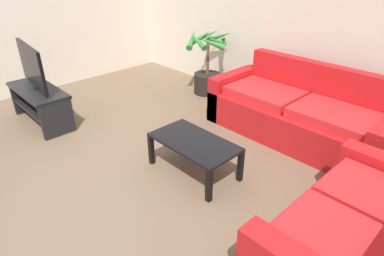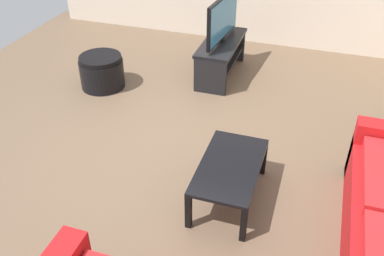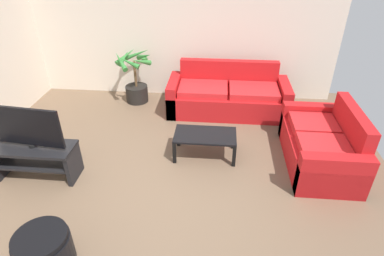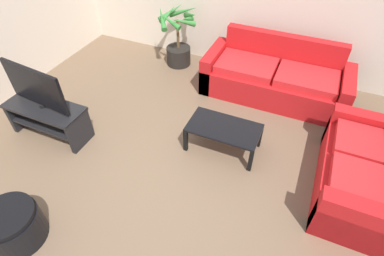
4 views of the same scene
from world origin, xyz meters
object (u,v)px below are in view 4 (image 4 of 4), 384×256
object	(u,v)px
ottoman	(13,226)
couch_main	(275,79)
couch_loveseat	(366,175)
coffee_table	(224,130)
potted_palm	(178,42)
tv_stand	(48,116)
tv	(35,87)

from	to	relation	value
ottoman	couch_main	bearing A→B (deg)	62.26
couch_loveseat	ottoman	distance (m)	3.81
coffee_table	couch_main	bearing A→B (deg)	76.79
potted_palm	couch_loveseat	bearing A→B (deg)	-29.20
tv_stand	potted_palm	distance (m)	2.58
couch_loveseat	potted_palm	size ratio (longest dim) A/B	1.52
couch_loveseat	potted_palm	world-z (taller)	potted_palm
tv_stand	tv	distance (m)	0.48
couch_loveseat	ottoman	size ratio (longest dim) A/B	2.81
couch_main	tv	bearing A→B (deg)	-140.64
tv_stand	coffee_table	size ratio (longest dim) A/B	1.18
couch_main	ottoman	size ratio (longest dim) A/B	3.96
couch_loveseat	tv_stand	world-z (taller)	couch_loveseat
tv	couch_loveseat	bearing A→B (deg)	9.30
tv	ottoman	xyz separation A→B (m)	(0.78, -1.37, -0.59)
tv	ottoman	size ratio (longest dim) A/B	1.73
couch_main	tv	xyz separation A→B (m)	(-2.64, -2.17, 0.50)
tv	potted_palm	bearing A→B (deg)	71.74
couch_main	coffee_table	size ratio (longest dim) A/B	2.40
couch_main	ottoman	world-z (taller)	couch_main
couch_main	potted_palm	size ratio (longest dim) A/B	2.14
couch_main	tv	distance (m)	3.46
tv	coffee_table	size ratio (longest dim) A/B	1.05
tv_stand	tv	size ratio (longest dim) A/B	1.13
couch_main	coffee_table	xyz separation A→B (m)	(-0.35, -1.48, 0.03)
tv_stand	coffee_table	distance (m)	2.40
coffee_table	potted_palm	xyz separation A→B (m)	(-1.49, 1.75, 0.10)
tv	ottoman	distance (m)	1.69
tv_stand	tv	world-z (taller)	tv
tv	ottoman	bearing A→B (deg)	-60.34
ottoman	potted_palm	bearing A→B (deg)	89.63
potted_palm	ottoman	world-z (taller)	potted_palm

